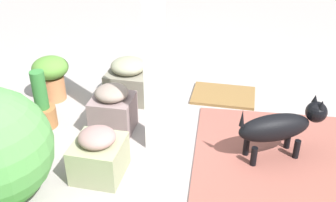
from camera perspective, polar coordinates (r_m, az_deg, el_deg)
name	(u,v)px	position (r m, az deg, el deg)	size (l,w,h in m)	color
ground_plane	(174,145)	(3.49, 0.83, -6.31)	(12.00, 12.00, 0.00)	#9E9490
brick_path	(315,202)	(3.13, 20.21, -13.32)	(1.80, 2.40, 0.02)	brown
stone_planter_nearest	(129,80)	(4.13, -5.60, 3.05)	(0.46, 0.44, 0.45)	gray
stone_planter_near	(113,109)	(3.62, -7.86, -1.19)	(0.38, 0.37, 0.45)	gray
stone_planter_mid	(99,154)	(3.12, -9.85, -7.52)	(0.40, 0.42, 0.41)	gray
terracotta_pot_broad	(51,75)	(4.23, -16.32, 3.63)	(0.36, 0.36, 0.47)	#B97348
terracotta_pot_tall	(43,107)	(3.82, -17.46, -0.86)	(0.23, 0.23, 0.56)	#996036
dog	(281,126)	(3.32, 15.77, -3.47)	(0.74, 0.44, 0.52)	black
doormat	(223,95)	(4.27, 7.91, 0.81)	(0.65, 0.47, 0.03)	brown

